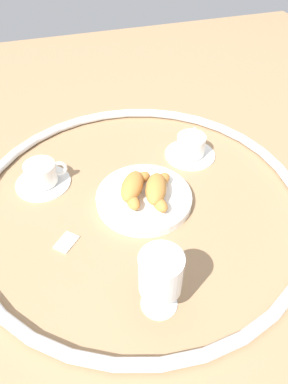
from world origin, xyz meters
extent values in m
plane|color=#997551|center=(0.00, 0.00, 0.00)|extent=(2.20, 2.20, 0.00)
torus|color=silver|center=(0.00, 0.00, 0.01)|extent=(0.78, 0.78, 0.02)
cylinder|color=white|center=(0.00, 0.01, 0.01)|extent=(0.23, 0.23, 0.02)
torus|color=white|center=(0.00, 0.01, 0.02)|extent=(0.23, 0.23, 0.01)
ellipsoid|color=#BC7A38|center=(-0.01, -0.01, 0.04)|extent=(0.11, 0.09, 0.04)
ellipsoid|color=#BC7A38|center=(0.03, -0.02, 0.04)|extent=(0.05, 0.03, 0.03)
ellipsoid|color=#BC7A38|center=(-0.04, 0.02, 0.04)|extent=(0.04, 0.05, 0.03)
ellipsoid|color=#BC7A38|center=(0.01, 0.04, 0.04)|extent=(0.11, 0.08, 0.04)
ellipsoid|color=#BC7A38|center=(0.06, 0.03, 0.04)|extent=(0.05, 0.04, 0.03)
ellipsoid|color=#BC7A38|center=(-0.02, 0.07, 0.04)|extent=(0.05, 0.05, 0.03)
cylinder|color=white|center=(-0.13, -0.21, 0.00)|extent=(0.14, 0.14, 0.01)
cylinder|color=white|center=(-0.13, -0.21, 0.03)|extent=(0.08, 0.08, 0.05)
cylinder|color=#937A60|center=(-0.13, -0.21, 0.06)|extent=(0.07, 0.07, 0.01)
torus|color=white|center=(-0.13, -0.16, 0.04)|extent=(0.01, 0.04, 0.04)
cylinder|color=white|center=(-0.13, 0.19, 0.00)|extent=(0.14, 0.14, 0.01)
cylinder|color=white|center=(-0.13, 0.19, 0.03)|extent=(0.08, 0.08, 0.05)
cylinder|color=brown|center=(-0.13, 0.19, 0.06)|extent=(0.07, 0.07, 0.01)
torus|color=white|center=(-0.17, 0.21, 0.04)|extent=(0.04, 0.03, 0.04)
cylinder|color=white|center=(0.26, -0.04, 0.00)|extent=(0.07, 0.07, 0.01)
cylinder|color=white|center=(0.26, -0.04, 0.03)|extent=(0.01, 0.01, 0.05)
cylinder|color=white|center=(0.26, -0.04, 0.10)|extent=(0.08, 0.08, 0.08)
cylinder|color=gold|center=(0.26, -0.04, 0.09)|extent=(0.07, 0.07, 0.06)
cube|color=white|center=(0.07, -0.18, 0.00)|extent=(0.06, 0.06, 0.01)
camera|label=1|loc=(0.58, -0.17, 0.61)|focal=33.86mm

